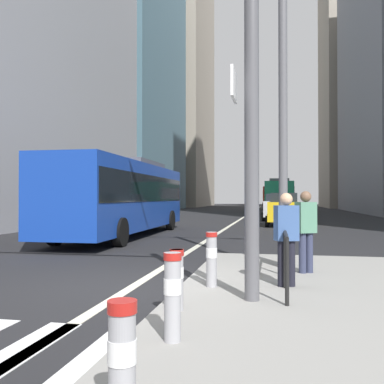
# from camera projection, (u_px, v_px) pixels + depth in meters

# --- Properties ---
(ground_plane) EXTENTS (160.00, 160.00, 0.00)m
(ground_plane) POSITION_uv_depth(u_px,v_px,m) (234.00, 223.00, 27.59)
(ground_plane) COLOR black
(lane_centre_line) EXTENTS (0.20, 80.00, 0.01)m
(lane_centre_line) POSITION_uv_depth(u_px,v_px,m) (245.00, 216.00, 37.40)
(lane_centre_line) COLOR beige
(lane_centre_line) RESTS_ON ground
(office_tower_left_mid) EXTENTS (10.29, 21.71, 37.38)m
(office_tower_left_mid) POSITION_uv_depth(u_px,v_px,m) (130.00, 68.00, 55.39)
(office_tower_left_mid) COLOR slate
(office_tower_left_mid) RESTS_ON ground
(office_tower_left_far) EXTENTS (11.84, 21.36, 54.64)m
(office_tower_left_far) POSITION_uv_depth(u_px,v_px,m) (176.00, 63.00, 80.81)
(office_tower_left_far) COLOR gray
(office_tower_left_far) RESTS_ON ground
(office_tower_right_far) EXTENTS (12.93, 16.55, 46.57)m
(office_tower_right_far) POSITION_uv_depth(u_px,v_px,m) (364.00, 67.00, 69.84)
(office_tower_right_far) COLOR gray
(office_tower_right_far) RESTS_ON ground
(city_bus_blue_oncoming) EXTENTS (2.86, 11.90, 3.40)m
(city_bus_blue_oncoming) POSITION_uv_depth(u_px,v_px,m) (124.00, 194.00, 18.39)
(city_bus_blue_oncoming) COLOR #14389E
(city_bus_blue_oncoming) RESTS_ON ground
(city_bus_red_receding) EXTENTS (2.80, 10.99, 3.40)m
(city_bus_red_receding) POSITION_uv_depth(u_px,v_px,m) (280.00, 196.00, 41.45)
(city_bus_red_receding) COLOR #198456
(city_bus_red_receding) RESTS_ON ground
(city_bus_red_distant) EXTENTS (2.80, 11.76, 3.40)m
(city_bus_red_distant) POSITION_uv_depth(u_px,v_px,m) (273.00, 196.00, 60.17)
(city_bus_red_distant) COLOR red
(city_bus_red_distant) RESTS_ON ground
(car_oncoming_mid) EXTENTS (2.04, 4.34, 1.94)m
(car_oncoming_mid) POSITION_uv_depth(u_px,v_px,m) (157.00, 206.00, 34.42)
(car_oncoming_mid) COLOR black
(car_oncoming_mid) RESTS_ON ground
(car_receding_near) EXTENTS (2.11, 4.08, 1.94)m
(car_receding_near) POSITION_uv_depth(u_px,v_px,m) (277.00, 207.00, 30.64)
(car_receding_near) COLOR silver
(car_receding_near) RESTS_ON ground
(car_receding_far) EXTENTS (2.08, 4.21, 1.94)m
(car_receding_far) POSITION_uv_depth(u_px,v_px,m) (284.00, 209.00, 25.05)
(car_receding_far) COLOR gold
(car_receding_far) RESTS_ON ground
(traffic_signal_gantry) EXTENTS (6.13, 0.65, 6.00)m
(traffic_signal_gantry) POSITION_uv_depth(u_px,v_px,m) (123.00, 46.00, 6.76)
(traffic_signal_gantry) COLOR #515156
(traffic_signal_gantry) RESTS_ON median_island
(street_lamp_post) EXTENTS (5.50, 0.32, 8.00)m
(street_lamp_post) POSITION_uv_depth(u_px,v_px,m) (283.00, 41.00, 9.71)
(street_lamp_post) COLOR #56565B
(street_lamp_post) RESTS_ON median_island
(bollard_front) EXTENTS (0.20, 0.20, 0.87)m
(bollard_front) POSITION_uv_depth(u_px,v_px,m) (122.00, 360.00, 2.75)
(bollard_front) COLOR #99999E
(bollard_front) RESTS_ON median_island
(bollard_left) EXTENTS (0.20, 0.20, 0.95)m
(bollard_left) POSITION_uv_depth(u_px,v_px,m) (173.00, 292.00, 4.52)
(bollard_left) COLOR #99999E
(bollard_left) RESTS_ON median_island
(bollard_right) EXTENTS (0.20, 0.20, 0.83)m
(bollard_right) POSITION_uv_depth(u_px,v_px,m) (177.00, 276.00, 5.77)
(bollard_right) COLOR #99999E
(bollard_right) RESTS_ON median_island
(bollard_back) EXTENTS (0.20, 0.20, 0.94)m
(bollard_back) POSITION_uv_depth(u_px,v_px,m) (212.00, 256.00, 7.28)
(bollard_back) COLOR #99999E
(bollard_back) RESTS_ON median_island
(pedestrian_railing) EXTENTS (0.06, 3.61, 0.98)m
(pedestrian_railing) POSITION_uv_depth(u_px,v_px,m) (284.00, 243.00, 7.75)
(pedestrian_railing) COLOR black
(pedestrian_railing) RESTS_ON median_island
(pedestrian_waiting) EXTENTS (0.44, 0.35, 1.62)m
(pedestrian_waiting) POSITION_uv_depth(u_px,v_px,m) (286.00, 235.00, 7.32)
(pedestrian_waiting) COLOR black
(pedestrian_waiting) RESTS_ON median_island
(pedestrian_walking) EXTENTS (0.45, 0.40, 1.67)m
(pedestrian_walking) POSITION_uv_depth(u_px,v_px,m) (306.00, 227.00, 8.63)
(pedestrian_walking) COLOR #2D334C
(pedestrian_walking) RESTS_ON median_island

